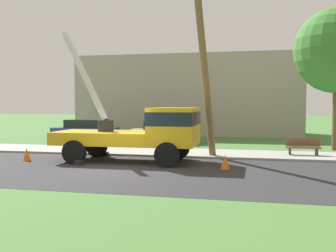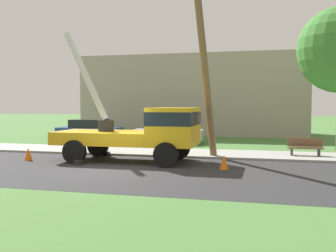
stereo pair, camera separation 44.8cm
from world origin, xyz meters
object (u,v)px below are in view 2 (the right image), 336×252
at_px(leaning_utility_pole, 204,58).
at_px(parked_sedan_silver, 168,132).
at_px(park_bench, 305,148).
at_px(utility_truck, 145,129).
at_px(traffic_cone_behind, 28,154).
at_px(parked_sedan_blue, 90,130).
at_px(traffic_cone_ahead, 224,162).

height_order(leaning_utility_pole, parked_sedan_silver, leaning_utility_pole).
distance_m(parked_sedan_silver, park_bench, 9.30).
distance_m(utility_truck, park_bench, 7.64).
height_order(utility_truck, leaning_utility_pole, leaning_utility_pole).
bearing_deg(utility_truck, parked_sedan_silver, 96.89).
bearing_deg(traffic_cone_behind, parked_sedan_blue, 99.68).
bearing_deg(utility_truck, parked_sedan_blue, 127.18).
bearing_deg(utility_truck, traffic_cone_behind, -170.85).
xyz_separation_m(traffic_cone_ahead, park_bench, (3.34, 4.33, 0.18)).
distance_m(utility_truck, parked_sedan_blue, 11.36).
relative_size(traffic_cone_ahead, park_bench, 0.35).
height_order(parked_sedan_blue, parked_sedan_silver, same).
bearing_deg(traffic_cone_ahead, traffic_cone_behind, 177.94).
distance_m(traffic_cone_ahead, park_bench, 5.47).
bearing_deg(parked_sedan_blue, utility_truck, -52.82).
bearing_deg(parked_sedan_blue, traffic_cone_ahead, -44.41).
relative_size(utility_truck, park_bench, 4.23).
height_order(traffic_cone_ahead, parked_sedan_blue, parked_sedan_blue).
xyz_separation_m(utility_truck, parked_sedan_blue, (-6.85, 9.04, -0.70)).
relative_size(traffic_cone_behind, parked_sedan_blue, 0.13).
distance_m(traffic_cone_behind, parked_sedan_silver, 9.91).
xyz_separation_m(traffic_cone_behind, park_bench, (12.05, 4.01, 0.18)).
bearing_deg(park_bench, traffic_cone_ahead, -127.63).
xyz_separation_m(utility_truck, traffic_cone_behind, (-5.17, -0.83, -1.13)).
bearing_deg(traffic_cone_behind, utility_truck, 9.15).
bearing_deg(leaning_utility_pole, traffic_cone_ahead, -62.61).
bearing_deg(traffic_cone_ahead, leaning_utility_pole, 117.39).
bearing_deg(utility_truck, park_bench, 24.82).
relative_size(leaning_utility_pole, traffic_cone_behind, 15.70).
xyz_separation_m(leaning_utility_pole, parked_sedan_blue, (-9.24, 7.96, -3.80)).
relative_size(leaning_utility_pole, parked_sedan_blue, 2.00).
xyz_separation_m(leaning_utility_pole, park_bench, (4.49, 2.10, -4.05)).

